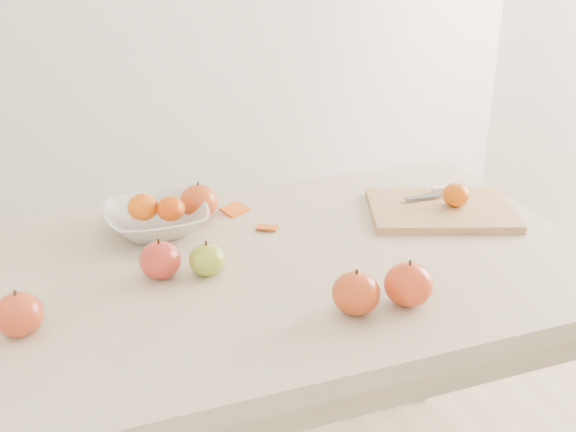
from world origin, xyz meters
name	(u,v)px	position (x,y,z in m)	size (l,w,h in m)	color
table	(296,299)	(0.00, 0.00, 0.65)	(1.20, 0.80, 0.75)	#C4B394
cutting_board	(441,210)	(0.39, 0.09, 0.76)	(0.32, 0.24, 0.02)	tan
board_tangerine	(456,195)	(0.42, 0.08, 0.80)	(0.06, 0.06, 0.05)	#CB5C07
fruit_bowl	(156,219)	(-0.24, 0.23, 0.78)	(0.23, 0.23, 0.06)	silver
bowl_tangerine_near	(143,207)	(-0.27, 0.24, 0.81)	(0.07, 0.07, 0.06)	#CE5C07
bowl_tangerine_far	(170,209)	(-0.21, 0.21, 0.80)	(0.06, 0.06, 0.05)	#CD3C07
orange_peel_a	(235,211)	(-0.05, 0.26, 0.75)	(0.06, 0.04, 0.00)	#E55A10
orange_peel_b	(267,228)	(-0.01, 0.15, 0.75)	(0.04, 0.04, 0.00)	#CB4D0E
paring_knife	(442,190)	(0.44, 0.16, 0.78)	(0.17, 0.05, 0.01)	white
apple_green	(207,260)	(-0.19, -0.01, 0.78)	(0.07, 0.07, 0.06)	#5A8615
apple_red_e	(408,284)	(0.12, -0.24, 0.79)	(0.09, 0.09, 0.08)	#A61810
apple_red_c	(356,293)	(0.02, -0.24, 0.79)	(0.09, 0.09, 0.08)	maroon
apple_red_d	(19,314)	(-0.53, -0.10, 0.79)	(0.08, 0.08, 0.07)	#9E0409
apple_red_a	(199,202)	(-0.14, 0.26, 0.79)	(0.09, 0.09, 0.08)	#A02115
apple_red_b	(160,260)	(-0.28, 0.01, 0.79)	(0.08, 0.08, 0.07)	maroon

